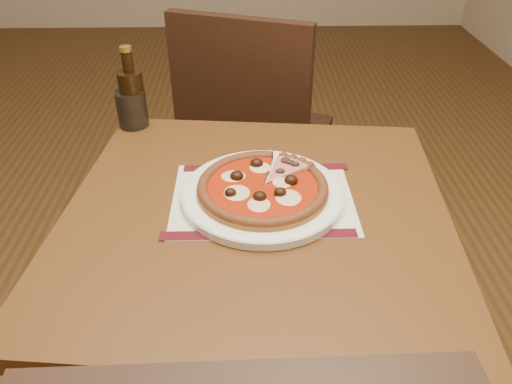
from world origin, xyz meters
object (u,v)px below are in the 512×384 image
at_px(plate, 263,195).
at_px(pizza, 263,187).
at_px(water_glass, 132,108).
at_px(bottle, 133,96).
at_px(chair_far, 252,128).
at_px(table, 256,246).

xyz_separation_m(plate, pizza, (-0.00, -0.00, 0.02)).
bearing_deg(water_glass, bottle, -5.52).
distance_m(chair_far, bottle, 0.55).
xyz_separation_m(table, bottle, (-0.32, 0.39, 0.19)).
relative_size(plate, bottle, 1.60).
relative_size(chair_far, bottle, 4.46).
height_order(pizza, bottle, bottle).
height_order(table, pizza, pizza).
height_order(pizza, water_glass, water_glass).
xyz_separation_m(pizza, water_glass, (-0.34, 0.36, 0.02)).
height_order(table, bottle, bottle).
xyz_separation_m(plate, bottle, (-0.33, 0.35, 0.07)).
relative_size(pizza, water_glass, 2.83).
height_order(plate, bottle, bottle).
bearing_deg(chair_far, plate, 111.57).
height_order(table, water_glass, water_glass).
xyz_separation_m(chair_far, pizza, (0.01, -0.71, 0.23)).
xyz_separation_m(table, pizza, (0.01, 0.04, 0.13)).
bearing_deg(table, chair_far, 89.81).
bearing_deg(table, pizza, 68.83).
bearing_deg(chair_far, pizza, 111.56).
bearing_deg(plate, bottle, 133.06).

